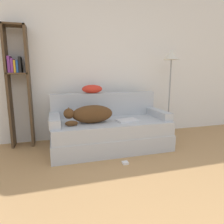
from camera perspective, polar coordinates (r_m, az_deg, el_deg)
wall_back at (r=3.69m, az=-5.03°, el=13.71°), size 7.33×0.06×2.70m
couch at (r=3.17m, az=-0.49°, el=-6.44°), size 1.82×0.86×0.45m
couch_backrest at (r=3.41m, az=-2.15°, el=2.18°), size 1.78×0.15×0.40m
couch_arm_left at (r=2.98m, az=-16.09°, el=-2.26°), size 0.15×0.67×0.12m
couch_arm_right at (r=3.41m, az=13.12°, el=-0.46°), size 0.15×0.67×0.12m
dog at (r=2.93m, az=-6.29°, el=-0.63°), size 0.71×0.25×0.27m
laptop at (r=3.09m, az=4.41°, el=-2.33°), size 0.36×0.27×0.02m
throw_pillow at (r=3.33m, az=-5.68°, el=6.55°), size 0.34×0.21×0.14m
bookshelf at (r=3.47m, az=-25.21°, el=7.86°), size 0.34×0.26×1.89m
floor_lamp at (r=3.81m, az=16.54°, el=12.99°), size 0.28×0.28×1.59m
power_adapter at (r=2.72m, az=3.78°, el=-14.26°), size 0.08×0.08×0.03m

